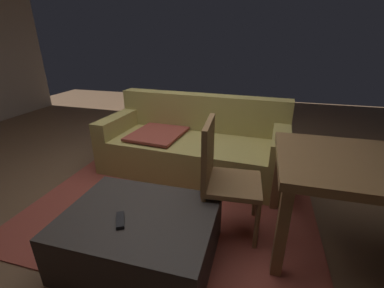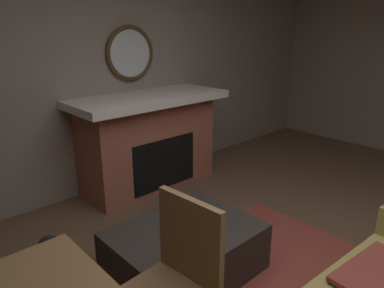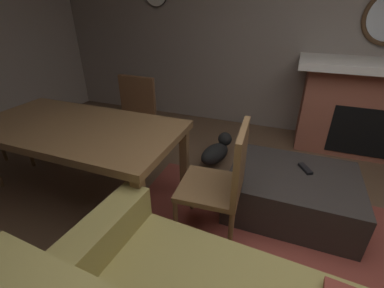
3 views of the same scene
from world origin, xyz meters
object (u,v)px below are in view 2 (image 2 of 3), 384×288
tv_remote (184,219)px  round_wall_mirror (130,54)px  fireplace (149,141)px  small_dog (51,269)px  dining_chair_west (176,275)px  ottoman_coffee_table (185,251)px

tv_remote → round_wall_mirror: bearing=-141.8°
fireplace → small_dog: bearing=31.9°
round_wall_mirror → dining_chair_west: size_ratio=0.65×
ottoman_coffee_table → tv_remote: tv_remote is taller
fireplace → small_dog: 1.87m
ottoman_coffee_table → fireplace: bearing=-117.3°
ottoman_coffee_table → tv_remote: size_ratio=6.44×
round_wall_mirror → ottoman_coffee_table: bearing=66.7°
small_dog → fireplace: bearing=-148.1°
ottoman_coffee_table → dining_chair_west: (0.49, 0.48, 0.33)m
small_dog → tv_remote: bearing=156.0°
tv_remote → dining_chair_west: 0.82m
round_wall_mirror → tv_remote: bearing=67.7°
dining_chair_west → small_dog: (0.32, -0.97, -0.35)m
small_dog → dining_chair_west: bearing=108.1°
round_wall_mirror → tv_remote: (0.68, 1.65, -1.10)m
small_dog → ottoman_coffee_table: bearing=148.4°
tv_remote → ottoman_coffee_table: bearing=22.9°
ottoman_coffee_table → dining_chair_west: dining_chair_west is taller
fireplace → tv_remote: fireplace is taller
tv_remote → small_dog: tv_remote is taller
round_wall_mirror → dining_chair_west: round_wall_mirror is taller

